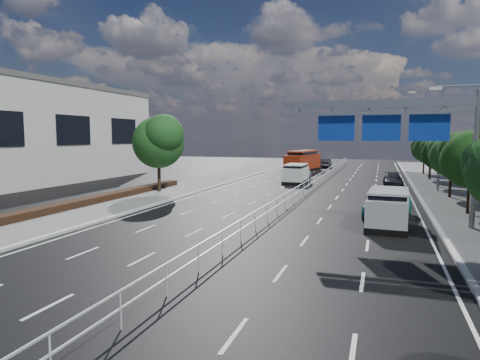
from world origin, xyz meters
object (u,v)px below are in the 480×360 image
(overhead_gantry, at_px, (396,122))
(red_bus, at_px, (303,161))
(near_car_silver, at_px, (301,172))
(parked_car_teal, at_px, (388,207))
(near_car_dark, at_px, (325,163))
(silver_minivan, at_px, (388,209))
(white_minivan, at_px, (296,174))
(parked_car_dark, at_px, (393,180))
(pedestrian_b, at_px, (473,187))

(overhead_gantry, height_order, red_bus, overhead_gantry)
(near_car_silver, relative_size, parked_car_teal, 0.95)
(parked_car_teal, bearing_deg, near_car_dark, 109.96)
(near_car_silver, xyz_separation_m, near_car_dark, (0.42, 19.10, -0.12))
(parked_car_teal, bearing_deg, silver_minivan, -82.02)
(near_car_dark, xyz_separation_m, silver_minivan, (8.76, -43.77, 0.29))
(white_minivan, distance_m, parked_car_teal, 19.50)
(red_bus, bearing_deg, near_car_silver, -74.03)
(white_minivan, relative_size, parked_car_dark, 1.06)
(overhead_gantry, xyz_separation_m, silver_minivan, (-0.24, -0.54, -4.62))
(parked_car_teal, height_order, parked_car_dark, parked_car_teal)
(overhead_gantry, relative_size, pedestrian_b, 5.51)
(pedestrian_b, bearing_deg, silver_minivan, 96.39)
(overhead_gantry, height_order, white_minivan, overhead_gantry)
(near_car_silver, distance_m, parked_car_teal, 24.00)
(silver_minivan, height_order, parked_car_dark, silver_minivan)
(parked_car_dark, bearing_deg, near_car_dark, 110.21)
(white_minivan, relative_size, parked_car_teal, 0.91)
(overhead_gantry, bearing_deg, silver_minivan, -114.00)
(overhead_gantry, height_order, near_car_silver, overhead_gantry)
(red_bus, distance_m, near_car_silver, 10.00)
(red_bus, xyz_separation_m, parked_car_dark, (11.38, -14.51, -0.90))
(red_bus, bearing_deg, overhead_gantry, -64.84)
(parked_car_dark, bearing_deg, near_car_silver, 153.30)
(red_bus, xyz_separation_m, parked_car_teal, (10.68, -32.04, -0.82))
(silver_minivan, relative_size, parked_car_teal, 0.97)
(near_car_dark, bearing_deg, pedestrian_b, 114.48)
(near_car_dark, bearing_deg, overhead_gantry, 101.43)
(white_minivan, distance_m, near_car_silver, 4.81)
(near_car_dark, bearing_deg, red_bus, 77.94)
(near_car_dark, bearing_deg, parked_car_teal, 101.65)
(silver_minivan, bearing_deg, pedestrian_b, 65.32)
(overhead_gantry, relative_size, parked_car_dark, 2.34)
(near_car_dark, height_order, silver_minivan, silver_minivan)
(near_car_silver, bearing_deg, parked_car_dark, 154.31)
(overhead_gantry, bearing_deg, parked_car_teal, 97.02)
(silver_minivan, relative_size, parked_car_dark, 1.13)
(silver_minivan, xyz_separation_m, parked_car_teal, (0.00, 2.49, -0.28))
(near_car_silver, relative_size, pedestrian_b, 2.60)
(white_minivan, xyz_separation_m, near_car_silver, (-0.34, 4.80, -0.16))
(silver_minivan, bearing_deg, parked_car_teal, 93.16)
(overhead_gantry, xyz_separation_m, parked_car_teal, (-0.24, 1.95, -4.90))
(near_car_dark, height_order, pedestrian_b, pedestrian_b)
(pedestrian_b, bearing_deg, overhead_gantry, 96.21)
(overhead_gantry, height_order, silver_minivan, overhead_gantry)
(near_car_silver, distance_m, pedestrian_b, 20.13)
(overhead_gantry, height_order, parked_car_teal, overhead_gantry)
(overhead_gantry, xyz_separation_m, near_car_silver, (-9.43, 24.12, -4.78))
(near_car_dark, relative_size, pedestrian_b, 2.29)
(near_car_silver, bearing_deg, white_minivan, 93.59)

